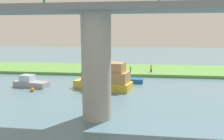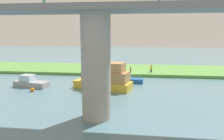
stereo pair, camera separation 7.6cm
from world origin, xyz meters
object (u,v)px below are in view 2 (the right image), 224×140
object	(u,v)px
person_on_bank	(151,68)
motorboat_white	(31,82)
houseboat_blue	(105,78)
bridge_pylon	(96,67)
mooring_post	(131,70)
pontoon_yellow	(128,79)
marker_buoy	(32,90)

from	to	relation	value
person_on_bank	motorboat_white	distance (m)	20.11
houseboat_blue	bridge_pylon	bearing A→B (deg)	94.96
mooring_post	pontoon_yellow	world-z (taller)	mooring_post
motorboat_white	pontoon_yellow	size ratio (longest dim) A/B	1.22
bridge_pylon	person_on_bank	size ratio (longest dim) A/B	6.46
person_on_bank	houseboat_blue	world-z (taller)	houseboat_blue
bridge_pylon	marker_buoy	bearing A→B (deg)	-36.74
houseboat_blue	marker_buoy	world-z (taller)	houseboat_blue
pontoon_yellow	motorboat_white	bearing A→B (deg)	17.03
person_on_bank	mooring_post	xyz separation A→B (m)	(3.61, 1.06, -0.18)
mooring_post	motorboat_white	bearing A→B (deg)	35.15
mooring_post	marker_buoy	size ratio (longest dim) A/B	2.08
bridge_pylon	houseboat_blue	bearing A→B (deg)	-85.04
mooring_post	bridge_pylon	bearing A→B (deg)	83.32
person_on_bank	pontoon_yellow	bearing A→B (deg)	59.99
motorboat_white	marker_buoy	world-z (taller)	motorboat_white
bridge_pylon	motorboat_white	world-z (taller)	bridge_pylon
pontoon_yellow	mooring_post	bearing A→B (deg)	-91.40
bridge_pylon	mooring_post	world-z (taller)	bridge_pylon
bridge_pylon	mooring_post	size ratio (longest dim) A/B	8.64
bridge_pylon	motorboat_white	xyz separation A→B (m)	(11.24, -9.73, -3.91)
houseboat_blue	pontoon_yellow	size ratio (longest dim) A/B	1.92
person_on_bank	houseboat_blue	distance (m)	12.44
person_on_bank	bridge_pylon	bearing A→B (deg)	73.90
motorboat_white	person_on_bank	bearing A→B (deg)	-148.30
motorboat_white	houseboat_blue	bearing A→B (deg)	-179.45
bridge_pylon	mooring_post	distance (m)	19.67
pontoon_yellow	marker_buoy	distance (m)	13.56
motorboat_white	marker_buoy	bearing A→B (deg)	121.34
mooring_post	houseboat_blue	distance (m)	9.91
bridge_pylon	houseboat_blue	distance (m)	10.33
bridge_pylon	mooring_post	xyz separation A→B (m)	(-2.25, -19.23, -3.47)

